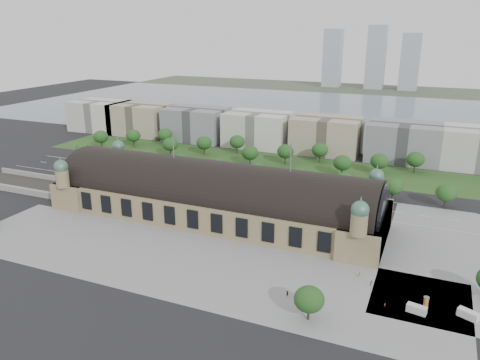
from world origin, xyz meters
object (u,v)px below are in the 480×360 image
at_px(parked_car_1, 122,181).
at_px(parked_car_3, 137,184).
at_px(bus_east, 284,197).
at_px(petrol_station, 182,161).
at_px(parked_car_5, 161,186).
at_px(bus_west, 204,189).
at_px(advertising_column, 426,302).
at_px(pedestrian_1, 385,305).
at_px(traffic_car_2, 116,178).
at_px(van_south, 416,309).
at_px(traffic_car_4, 229,193).
at_px(parked_car_2, 127,181).
at_px(traffic_car_5, 354,203).
at_px(pedestrian_2, 371,283).
at_px(pedestrian_0, 359,275).
at_px(pedestrian_4, 287,294).
at_px(traffic_car_0, 77,171).
at_px(parked_car_0, 129,182).
at_px(parked_car_6, 158,186).
at_px(van_east, 467,314).
at_px(parked_car_4, 192,191).
at_px(bus_mid, 260,196).
at_px(traffic_car_1, 106,165).

relative_size(parked_car_1, parked_car_3, 1.23).
bearing_deg(bus_east, petrol_station, 63.12).
xyz_separation_m(parked_car_5, bus_west, (24.58, 2.00, 0.97)).
bearing_deg(advertising_column, pedestrian_1, -154.36).
relative_size(traffic_car_2, van_south, 0.79).
relative_size(traffic_car_4, parked_car_2, 0.75).
distance_m(traffic_car_5, van_south, 90.14).
bearing_deg(pedestrian_2, pedestrian_0, 27.27).
height_order(parked_car_3, pedestrian_4, pedestrian_4).
distance_m(traffic_car_0, bus_east, 127.40).
relative_size(parked_car_0, advertising_column, 1.39).
height_order(bus_east, pedestrian_1, bus_east).
bearing_deg(parked_car_6, pedestrian_1, 40.27).
relative_size(traffic_car_5, van_east, 0.66).
bearing_deg(pedestrian_0, parked_car_5, 138.59).
distance_m(traffic_car_5, pedestrian_2, 75.65).
xyz_separation_m(pedestrian_2, pedestrian_4, (-23.71, -17.17, -0.04)).
relative_size(traffic_car_2, van_east, 0.76).
relative_size(traffic_car_4, van_south, 0.69).
bearing_deg(van_south, pedestrian_0, 153.42).
distance_m(parked_car_1, parked_car_3, 11.10).
xyz_separation_m(parked_car_0, pedestrian_1, (144.75, -69.62, 0.05)).
distance_m(bus_west, pedestrian_0, 105.50).
relative_size(petrol_station, parked_car_6, 3.09).
xyz_separation_m(parked_car_1, pedestrian_1, (149.26, -69.59, 0.08)).
distance_m(parked_car_3, parked_car_6, 12.33).
bearing_deg(advertising_column, parked_car_4, 151.19).
height_order(traffic_car_0, traffic_car_4, traffic_car_4).
relative_size(pedestrian_2, pedestrian_4, 1.04).
relative_size(bus_mid, van_south, 2.14).
distance_m(van_east, van_south, 14.53).
height_order(van_south, pedestrian_0, van_south).
height_order(traffic_car_0, parked_car_1, parked_car_1).
height_order(traffic_car_1, pedestrian_2, pedestrian_2).
relative_size(bus_east, van_south, 2.01).
xyz_separation_m(traffic_car_4, advertising_column, (97.51, -68.54, 1.00)).
distance_m(parked_car_4, parked_car_5, 18.68).
distance_m(bus_mid, van_south, 106.81).
xyz_separation_m(petrol_station, parked_car_5, (10.00, -40.28, -2.13)).
xyz_separation_m(bus_mid, advertising_column, (80.48, -68.47, -0.10)).
xyz_separation_m(bus_west, pedestrian_4, (69.92, -77.61, -0.84)).
bearing_deg(pedestrian_0, advertising_column, -39.96).
height_order(parked_car_5, van_south, van_south).
xyz_separation_m(traffic_car_1, van_south, (185.83, -89.76, 0.54)).
bearing_deg(traffic_car_2, traffic_car_0, -97.48).
bearing_deg(traffic_car_0, pedestrian_4, 57.56).
bearing_deg(traffic_car_2, parked_car_0, 68.71).
bearing_deg(traffic_car_1, traffic_car_5, -98.43).
distance_m(bus_west, pedestrian_1, 122.53).
xyz_separation_m(parked_car_3, advertising_column, (149.72, -62.81, 0.99)).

